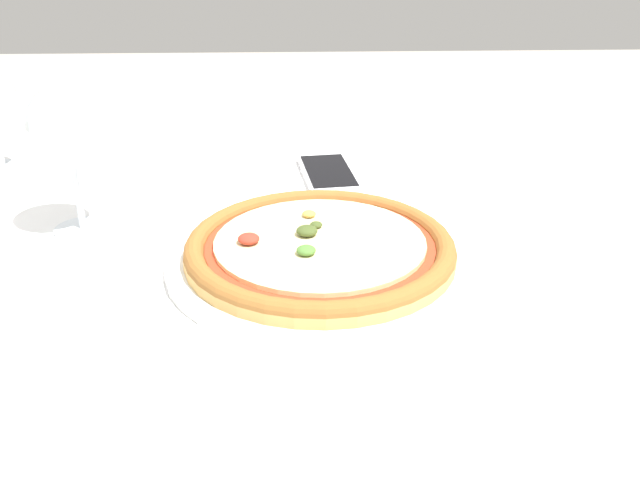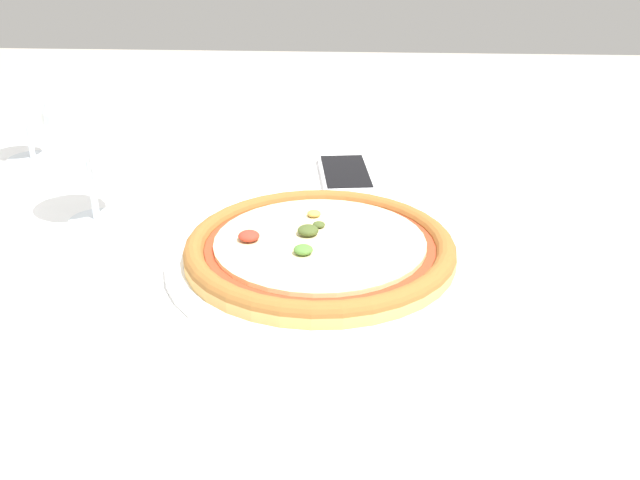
{
  "view_description": "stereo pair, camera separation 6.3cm",
  "coord_description": "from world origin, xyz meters",
  "px_view_note": "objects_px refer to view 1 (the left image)",
  "views": [
    {
      "loc": [
        0.11,
        -0.66,
        1.1
      ],
      "look_at": [
        0.13,
        0.02,
        0.77
      ],
      "focal_mm": 40.0,
      "sensor_mm": 36.0,
      "label": 1
    },
    {
      "loc": [
        0.17,
        -0.66,
        1.1
      ],
      "look_at": [
        0.13,
        0.02,
        0.77
      ],
      "focal_mm": 40.0,
      "sensor_mm": 36.0,
      "label": 2
    }
  ],
  "objects_px": {
    "wine_glass_far_left": "(67,128)",
    "pizza_plate": "(320,251)",
    "cell_phone": "(328,174)"
  },
  "relations": [
    {
      "from": "wine_glass_far_left",
      "to": "cell_phone",
      "type": "relative_size",
      "value": 1.15
    },
    {
      "from": "cell_phone",
      "to": "wine_glass_far_left",
      "type": "bearing_deg",
      "value": -150.83
    },
    {
      "from": "wine_glass_far_left",
      "to": "cell_phone",
      "type": "distance_m",
      "value": 0.36
    },
    {
      "from": "pizza_plate",
      "to": "wine_glass_far_left",
      "type": "relative_size",
      "value": 1.89
    },
    {
      "from": "pizza_plate",
      "to": "cell_phone",
      "type": "relative_size",
      "value": 2.18
    },
    {
      "from": "wine_glass_far_left",
      "to": "cell_phone",
      "type": "xyz_separation_m",
      "value": [
        0.3,
        0.17,
        -0.12
      ]
    },
    {
      "from": "wine_glass_far_left",
      "to": "pizza_plate",
      "type": "bearing_deg",
      "value": -19.35
    },
    {
      "from": "pizza_plate",
      "to": "cell_phone",
      "type": "distance_m",
      "value": 0.27
    },
    {
      "from": "pizza_plate",
      "to": "cell_phone",
      "type": "xyz_separation_m",
      "value": [
        0.02,
        0.27,
        -0.01
      ]
    },
    {
      "from": "wine_glass_far_left",
      "to": "cell_phone",
      "type": "bearing_deg",
      "value": 29.17
    }
  ]
}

